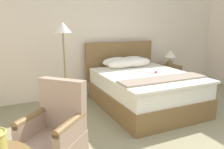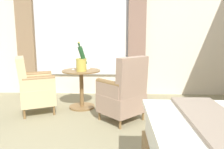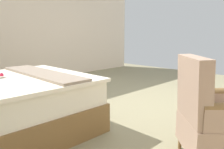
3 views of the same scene
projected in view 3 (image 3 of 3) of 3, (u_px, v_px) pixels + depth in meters
name	position (u px, v px, depth m)	size (l,w,h in m)	color
ground_plane	(134.00, 104.00, 3.75)	(7.95, 7.95, 0.00)	gray
wall_far_side	(39.00, 22.00, 5.71)	(0.12, 6.57, 2.99)	#EFDCC6
armchair_by_window	(210.00, 119.00, 1.95)	(0.79, 0.79, 0.99)	brown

